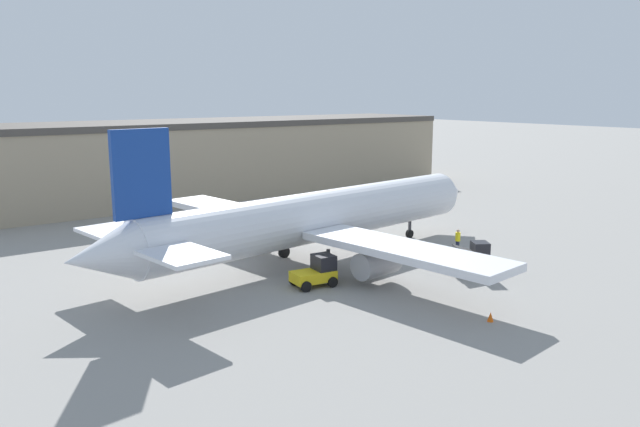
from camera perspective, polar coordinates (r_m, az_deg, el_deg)
The scene contains 7 objects.
ground_plane at distance 47.49m, azimuth -0.00°, elevation -4.28°, with size 400.00×400.00×0.00m, color gray.
terminal_building at distance 79.26m, azimuth -9.48°, elevation 5.12°, with size 63.69×13.79×9.22m.
airplane at distance 46.12m, azimuth -0.80°, elevation -0.47°, with size 37.44×33.38×10.48m.
ground_crew_worker at distance 50.93m, azimuth 12.48°, elevation -2.36°, with size 0.40×0.40×1.83m.
baggage_tug at distance 41.12m, azimuth -0.31°, elevation -5.36°, with size 2.99×2.22×2.02m.
belt_loader_truck at distance 44.93m, azimuth 13.77°, elevation -4.09°, with size 3.03×2.79×2.29m.
safety_cone_near at distance 36.31m, azimuth 15.32°, elevation -9.09°, with size 0.36×0.36×0.55m.
Camera 1 is at (-27.58, -36.59, 12.49)m, focal length 35.00 mm.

